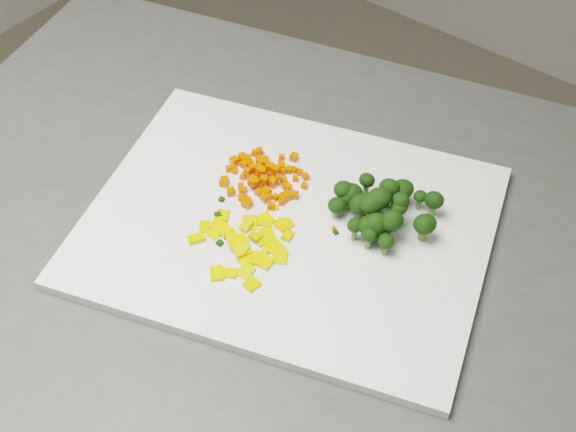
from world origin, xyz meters
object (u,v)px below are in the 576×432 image
Objects in this scene: pepper_pile at (243,241)px; broccoli_pile at (388,207)px; carrot_pile at (264,171)px; cutting_board at (288,225)px.

pepper_pile is 0.16m from broccoli_pile.
carrot_pile is 0.11m from pepper_pile.
cutting_board is at bearing -30.11° from carrot_pile.
cutting_board is at bearing -143.95° from broccoli_pile.
carrot_pile is 0.16m from broccoli_pile.
cutting_board is 0.08m from carrot_pile.
carrot_pile reaches higher than pepper_pile.
carrot_pile is at bearing -169.74° from broccoli_pile.
broccoli_pile is at bearing 48.88° from pepper_pile.
carrot_pile is at bearing 115.75° from pepper_pile.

